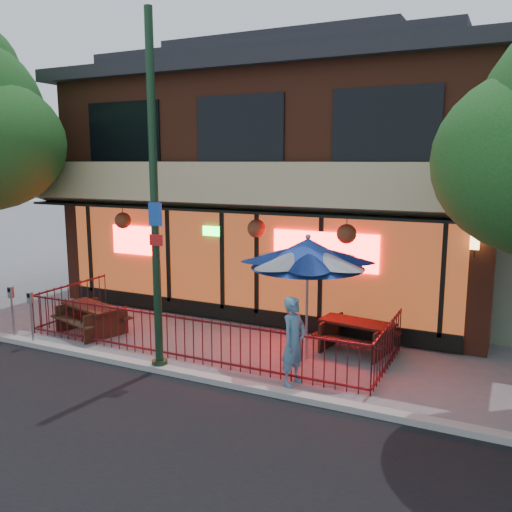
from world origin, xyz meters
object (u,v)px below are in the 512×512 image
Objects in this scene: parking_meter_near at (31,310)px; picnic_table_left at (91,315)px; parking_meter_far at (12,304)px; picnic_table_right at (357,332)px; pedestrian at (294,341)px; street_light at (155,216)px; patio_umbrella at (308,253)px.

picnic_table_left is at bearing 66.69° from parking_meter_near.
parking_meter_near is at bearing -6.41° from parking_meter_far.
pedestrian is at bearing -104.37° from picnic_table_right.
street_light reaches higher than pedestrian.
parking_meter_near is at bearing -157.09° from picnic_table_right.
picnic_table_left is at bearing -165.92° from picnic_table_right.
pedestrian reaches higher than picnic_table_left.
street_light is at bearing -0.04° from parking_meter_far.
picnic_table_right is 1.40× the size of parking_meter_near.
street_light is 3.60m from pedestrian.
street_light is 3.93× the size of picnic_table_right.
parking_meter_near is at bearing -178.73° from street_light.
parking_meter_far is (-6.69, -1.85, -1.43)m from patio_umbrella.
street_light is at bearing 112.42° from pedestrian.
parking_meter_far is at bearing 173.59° from parking_meter_near.
picnic_table_right is at bearing -2.36° from pedestrian.
parking_meter_near is at bearing -162.13° from patio_umbrella.
parking_meter_far is at bearing 179.96° from street_light.
patio_umbrella is 2.14× the size of parking_meter_near.
parking_meter_far is at bearing -136.02° from picnic_table_left.
pedestrian is at bearing 10.42° from street_light.
street_light is at bearing -139.87° from picnic_table_right.
parking_meter_near is (-5.98, -1.93, -1.45)m from patio_umbrella.
parking_meter_far is at bearing -159.59° from picnic_table_right.
parking_meter_near is 0.72m from parking_meter_far.
patio_umbrella is at bearing 22.38° from pedestrian.
parking_meter_near reaches higher than picnic_table_left.
picnic_table_right is at bearing 14.08° from picnic_table_left.
pedestrian reaches higher than parking_meter_near.
street_light is at bearing 1.27° from parking_meter_near.
picnic_table_right is 2.41m from pedestrian.
parking_meter_near is 0.97× the size of parking_meter_far.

